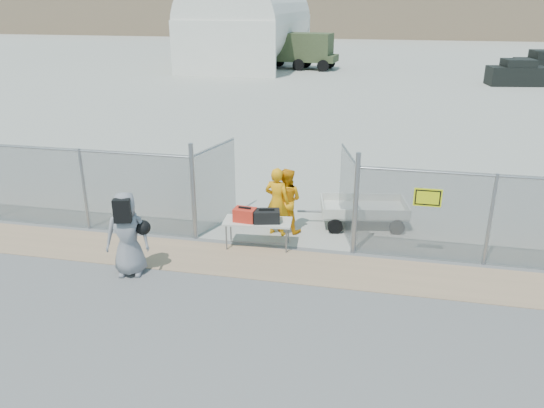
% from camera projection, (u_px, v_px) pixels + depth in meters
% --- Properties ---
extents(ground, '(160.00, 160.00, 0.00)m').
position_uv_depth(ground, '(253.00, 284.00, 11.40)').
color(ground, '#525252').
extents(tarmac_inside, '(160.00, 80.00, 0.01)m').
position_uv_depth(tarmac_inside, '(360.00, 64.00, 49.71)').
color(tarmac_inside, '#A0A094').
rests_on(tarmac_inside, ground).
extents(dirt_strip, '(44.00, 1.60, 0.01)m').
position_uv_depth(dirt_strip, '(263.00, 263.00, 12.31)').
color(dirt_strip, '#A08160').
rests_on(dirt_strip, ground).
extents(distant_hills, '(140.00, 6.00, 9.00)m').
position_uv_depth(distant_hills, '(408.00, 8.00, 79.97)').
color(distant_hills, '#7F684F').
rests_on(distant_hills, ground).
extents(chain_link_fence, '(40.00, 0.20, 2.20)m').
position_uv_depth(chain_link_fence, '(272.00, 204.00, 12.83)').
color(chain_link_fence, gray).
rests_on(chain_link_fence, ground).
extents(quonset_hangar, '(9.00, 18.00, 8.00)m').
position_uv_depth(quonset_hangar, '(251.00, 19.00, 48.36)').
color(quonset_hangar, white).
rests_on(quonset_hangar, ground).
extents(folding_table, '(1.70, 0.82, 0.70)m').
position_uv_depth(folding_table, '(258.00, 234.00, 13.02)').
color(folding_table, beige).
rests_on(folding_table, ground).
extents(orange_bag, '(0.55, 0.39, 0.32)m').
position_uv_depth(orange_bag, '(245.00, 215.00, 12.81)').
color(orange_bag, red).
rests_on(orange_bag, folding_table).
extents(black_duffel, '(0.70, 0.50, 0.30)m').
position_uv_depth(black_duffel, '(267.00, 216.00, 12.76)').
color(black_duffel, black).
rests_on(black_duffel, folding_table).
extents(security_worker_left, '(0.74, 0.57, 1.81)m').
position_uv_depth(security_worker_left, '(277.00, 202.00, 13.51)').
color(security_worker_left, '#F79D0C').
rests_on(security_worker_left, ground).
extents(security_worker_right, '(0.94, 0.79, 1.72)m').
position_uv_depth(security_worker_right, '(286.00, 200.00, 13.73)').
color(security_worker_right, '#F79D0C').
rests_on(security_worker_right, ground).
extents(visitor, '(1.06, 0.83, 1.92)m').
position_uv_depth(visitor, '(127.00, 234.00, 11.53)').
color(visitor, gray).
rests_on(visitor, ground).
extents(utility_trailer, '(3.16, 2.00, 0.71)m').
position_uv_depth(utility_trailer, '(363.00, 212.00, 14.32)').
color(utility_trailer, beige).
rests_on(utility_trailer, ground).
extents(military_truck, '(6.57, 3.08, 3.02)m').
position_uv_depth(military_truck, '(300.00, 51.00, 45.81)').
color(military_truck, '#3C4829').
rests_on(military_truck, ground).
extents(parked_vehicle_near, '(4.14, 2.36, 1.77)m').
position_uv_depth(parked_vehicle_near, '(517.00, 73.00, 37.25)').
color(parked_vehicle_near, black).
rests_on(parked_vehicle_near, ground).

